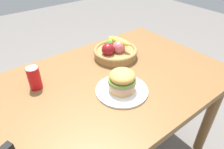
# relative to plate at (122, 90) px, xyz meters

# --- Properties ---
(dining_table) EXTENTS (1.40, 0.90, 0.75)m
(dining_table) POSITION_rel_plate_xyz_m (0.00, 0.12, -0.11)
(dining_table) COLOR brown
(dining_table) RESTS_ON ground_plane
(plate) EXTENTS (0.28, 0.28, 0.01)m
(plate) POSITION_rel_plate_xyz_m (0.00, 0.00, 0.00)
(plate) COLOR white
(plate) RESTS_ON dining_table
(sandwich) EXTENTS (0.15, 0.15, 0.12)m
(sandwich) POSITION_rel_plate_xyz_m (-0.00, 0.00, 0.06)
(sandwich) COLOR #DBAD60
(sandwich) RESTS_ON plate
(soda_can) EXTENTS (0.07, 0.07, 0.13)m
(soda_can) POSITION_rel_plate_xyz_m (-0.34, 0.31, 0.06)
(soda_can) COLOR red
(soda_can) RESTS_ON dining_table
(fruit_basket) EXTENTS (0.29, 0.29, 0.14)m
(fruit_basket) POSITION_rel_plate_xyz_m (0.20, 0.30, 0.04)
(fruit_basket) COLOR #9E7542
(fruit_basket) RESTS_ON dining_table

